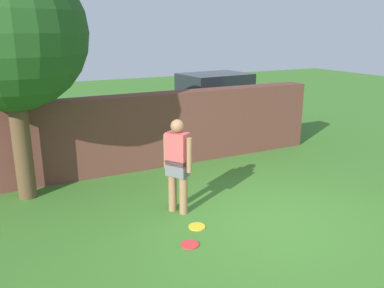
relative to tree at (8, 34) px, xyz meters
The scene contains 7 objects.
ground_plane 5.30m from the tree, 41.33° to the right, with size 40.00×40.00×0.00m, color #3D7528.
brick_wall 2.85m from the tree, 19.12° to the left, with size 10.16×0.50×1.66m, color brown.
tree is the anchor object (origin of this frame).
person 3.54m from the tree, 39.38° to the right, with size 0.38×0.47×1.62m.
car 6.88m from the tree, 28.09° to the left, with size 4.33×2.21×1.72m.
frisbee_yellow 4.45m from the tree, 47.62° to the right, with size 0.27×0.27×0.02m, color yellow.
frisbee_red 4.55m from the tree, 56.66° to the right, with size 0.27×0.27×0.02m, color red.
Camera 1 is at (-3.69, -4.59, 3.01)m, focal length 37.23 mm.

